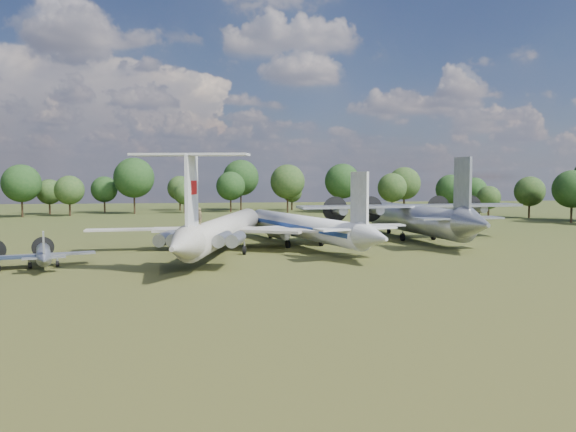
{
  "coord_description": "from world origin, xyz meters",
  "views": [
    {
      "loc": [
        -1.41,
        -74.39,
        10.29
      ],
      "look_at": [
        9.47,
        0.42,
        5.0
      ],
      "focal_mm": 35.0,
      "sensor_mm": 36.0,
      "label": 1
    }
  ],
  "objects": [
    {
      "name": "il62_airliner",
      "position": [
        1.09,
        1.81,
        2.49
      ],
      "size": [
        49.97,
        58.56,
        4.98
      ],
      "primitive_type": null,
      "rotation": [
        0.0,
        0.0,
        -0.24
      ],
      "color": "beige",
      "rests_on": "ground"
    },
    {
      "name": "an12_transport",
      "position": [
        32.3,
        12.98,
        2.83
      ],
      "size": [
        42.3,
        46.39,
        5.66
      ],
      "primitive_type": null,
      "rotation": [
        0.0,
        0.0,
        0.09
      ],
      "color": "#A5A8AD",
      "rests_on": "ground"
    },
    {
      "name": "person_on_il62",
      "position": [
        -2.22,
        -11.72,
        5.92
      ],
      "size": [
        0.82,
        0.7,
        1.89
      ],
      "primitive_type": "imported",
      "rotation": [
        0.0,
        0.0,
        2.71
      ],
      "color": "olive",
      "rests_on": "il62_airliner"
    },
    {
      "name": "tu104_jet",
      "position": [
        12.46,
        7.0,
        2.31
      ],
      "size": [
        46.27,
        54.07,
        4.62
      ],
      "primitive_type": null,
      "rotation": [
        0.0,
        0.0,
        0.29
      ],
      "color": "silver",
      "rests_on": "ground"
    },
    {
      "name": "small_prop_northwest",
      "position": [
        -19.9,
        -7.54,
        1.13
      ],
      "size": [
        15.03,
        17.85,
        2.25
      ],
      "primitive_type": null,
      "rotation": [
        0.0,
        0.0,
        0.28
      ],
      "color": "#9B9DA3",
      "rests_on": "ground"
    },
    {
      "name": "ground",
      "position": [
        0.0,
        0.0,
        0.0
      ],
      "size": [
        300.0,
        300.0,
        0.0
      ],
      "primitive_type": "plane",
      "color": "#1E3C14",
      "rests_on": "ground"
    }
  ]
}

